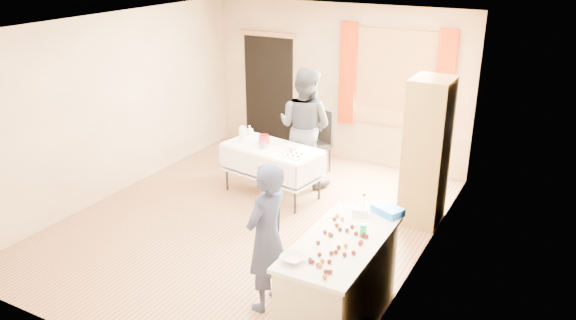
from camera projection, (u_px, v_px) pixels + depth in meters
The scene contains 29 objects.
floor at pixel (251, 222), 7.52m from camera, with size 4.50×5.50×0.02m, color #9E7047.
ceiling at pixel (245, 23), 6.57m from camera, with size 4.50×5.50×0.02m, color white.
wall_back at pixel (337, 83), 9.30m from camera, with size 4.50×0.02×2.60m, color tan.
wall_front at pixel (75, 218), 4.79m from camera, with size 4.50×0.02×2.60m, color tan.
wall_left at pixel (115, 105), 8.05m from camera, with size 0.02×5.50×2.60m, color tan.
wall_right at pixel (425, 160), 6.04m from camera, with size 0.02×5.50×2.60m, color tan.
window_frame at pixel (395, 78), 8.75m from camera, with size 1.32×0.06×1.52m, color olive.
window_pane at pixel (395, 79), 8.74m from camera, with size 1.20×0.02×1.40m, color white.
curtain_left at pixel (348, 74), 9.06m from camera, with size 0.28×0.06×1.65m, color #A73007.
curtain_right at pixel (444, 85), 8.36m from camera, with size 0.28×0.06×1.65m, color #A73007.
doorway at pixel (269, 92), 9.97m from camera, with size 0.95×0.04×2.00m, color black.
door_lintel at pixel (267, 34), 9.57m from camera, with size 1.05×0.06×0.08m, color olive.
cabinet at pixel (427, 152), 7.20m from camera, with size 0.50×0.60×1.94m, color olive.
counter at pixel (339, 282), 5.38m from camera, with size 0.71×1.51×0.91m.
party_table at pixel (272, 166), 8.15m from camera, with size 1.54×0.96×0.75m.
chair at pixel (315, 153), 9.06m from camera, with size 0.55×0.55×1.01m.
girl at pixel (267, 238), 5.52m from camera, with size 0.44×0.61×1.56m, color #202642.
woman at pixel (305, 127), 8.42m from camera, with size 0.91×0.73×1.80m, color black.
soda_can at pixel (363, 230), 5.27m from camera, with size 0.07×0.07×0.12m, color #188E51.
mixing_bowl at pixel (293, 258), 4.87m from camera, with size 0.23×0.23×0.05m, color white.
foam_block at pixel (360, 212), 5.66m from camera, with size 0.15×0.10×0.08m, color white.
blue_basket at pixel (388, 210), 5.71m from camera, with size 0.30×0.20×0.08m, color blue.
pitcher at pixel (243, 135), 8.19m from camera, with size 0.11×0.11×0.22m, color silver.
cup_red at pixel (264, 139), 8.16m from camera, with size 0.19×0.19×0.13m, color red.
cup_rainbow at pixel (262, 145), 7.96m from camera, with size 0.14×0.14×0.10m, color red.
small_bowl at pixel (294, 147), 7.95m from camera, with size 0.17×0.17×0.05m, color white.
pastry_tray at pixel (295, 156), 7.67m from camera, with size 0.28×0.20×0.02m, color white.
bottle at pixel (250, 131), 8.48m from camera, with size 0.09×0.10×0.16m, color white.
cake_balls at pixel (336, 245), 5.09m from camera, with size 0.46×1.09×0.04m.
Camera 1 is at (3.64, -5.65, 3.51)m, focal length 35.00 mm.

